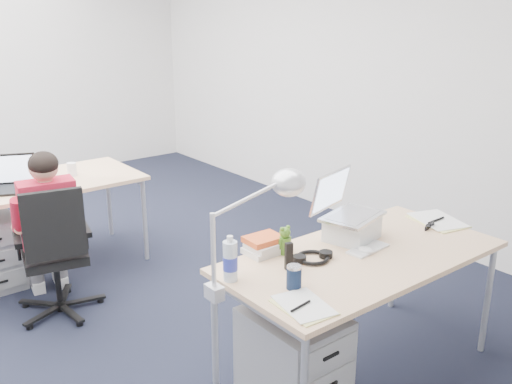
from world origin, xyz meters
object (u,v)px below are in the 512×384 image
silver_laptop (353,208)px  water_bottle (230,258)px  seated_person (48,229)px  desk_lamp (244,233)px  computer_mouse (366,250)px  dark_laptop (7,173)px  desk_far (34,188)px  sunglasses (430,227)px  far_cup (72,169)px  wireless_keyboard (368,249)px  desk_near (362,262)px  office_chair (58,278)px  book_stack (265,245)px  headphones (313,256)px  can_koozie (294,277)px  drawer_pedestal_near (293,362)px  cordless_phone (289,256)px  bear_figurine (285,240)px

silver_laptop → water_bottle: 0.87m
seated_person → desk_lamp: desk_lamp is taller
computer_mouse → dark_laptop: (-1.21, 2.38, 0.12)m
desk_far → silver_laptop: (1.09, -2.30, 0.24)m
sunglasses → far_cup: size_ratio=1.08×
water_bottle → wireless_keyboard: bearing=-12.0°
desk_near → office_chair: size_ratio=1.71×
wireless_keyboard → silver_laptop: bearing=70.0°
office_chair → far_cup: size_ratio=8.86×
seated_person → book_stack: bearing=-56.4°
silver_laptop → headphones: 0.42m
office_chair → seated_person: seated_person is taller
desk_lamp → wireless_keyboard: bearing=-24.9°
computer_mouse → can_koozie: size_ratio=0.81×
desk_near → wireless_keyboard: wireless_keyboard is taller
office_chair → water_bottle: 1.66m
headphones → computer_mouse: bearing=-5.1°
desk_far → desk_near: bearing=-68.5°
drawer_pedestal_near → computer_mouse: (0.54, 0.02, 0.47)m
headphones → can_koozie: (-0.30, -0.18, 0.04)m
sunglasses → desk_lamp: size_ratio=0.20×
desk_far → silver_laptop: bearing=-64.6°
seated_person → wireless_keyboard: (1.17, -1.85, 0.17)m
can_koozie → dark_laptop: 2.52m
silver_laptop → cordless_phone: size_ratio=2.67×
far_cup → dark_laptop: bearing=-167.9°
far_cup → silver_laptop: bearing=-71.3°
wireless_keyboard → cordless_phone: bearing=165.0°
drawer_pedestal_near → can_koozie: (-0.04, -0.04, 0.51)m
desk_near → book_stack: 0.55m
silver_laptop → office_chair: bearing=114.4°
desk_far → seated_person: bearing=-100.8°
desk_far → bear_figurine: (0.65, -2.22, 0.13)m
computer_mouse → far_cup: (-0.69, 2.49, 0.04)m
office_chair → drawer_pedestal_near: bearing=-58.2°
drawer_pedestal_near → computer_mouse: 0.72m
computer_mouse → cordless_phone: (-0.47, 0.11, 0.06)m
desk_near → office_chair: 2.09m
silver_laptop → desk_lamp: (-0.86, -0.10, 0.09)m
wireless_keyboard → headphones: 0.35m
office_chair → wireless_keyboard: 2.12m
cordless_phone → dark_laptop: (-0.75, 2.27, 0.06)m
wireless_keyboard → can_koozie: bearing=-177.3°
drawer_pedestal_near → headphones: bearing=28.9°
computer_mouse → dark_laptop: size_ratio=0.26×
desk_far → office_chair: (-0.14, -0.78, -0.42)m
drawer_pedestal_near → water_bottle: 0.66m
desk_near → water_bottle: (-0.75, 0.20, 0.16)m
bear_figurine → computer_mouse: bearing=-25.9°
office_chair → cordless_phone: 1.82m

